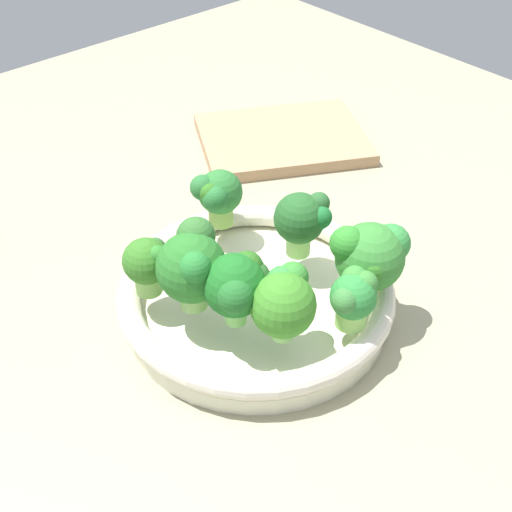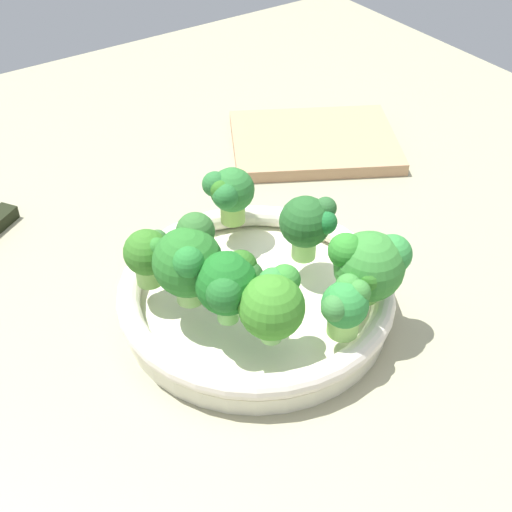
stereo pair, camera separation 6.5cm
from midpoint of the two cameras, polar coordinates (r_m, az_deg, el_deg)
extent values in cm
cube|color=#9A9677|center=(71.54, 0.88, -4.66)|extent=(130.00, 130.00, 2.50)
cylinder|color=#ECE6C7|center=(69.23, 2.70, -4.06)|extent=(25.33, 25.33, 1.82)
torus|color=silver|center=(67.87, 2.75, -2.81)|extent=(26.39, 26.39, 2.22)
cylinder|color=#82CF68|center=(62.51, 0.73, -4.37)|extent=(1.93, 1.93, 2.32)
sphere|color=#1B6520|center=(60.51, 0.75, -2.32)|extent=(5.58, 5.58, 5.58)
sphere|color=#2B661D|center=(60.68, 1.86, -0.94)|extent=(2.84, 2.84, 2.84)
sphere|color=#206526|center=(58.79, 0.66, -3.14)|extent=(3.23, 3.23, 3.23)
sphere|color=#2D5D27|center=(60.79, 2.36, -1.77)|extent=(2.86, 2.86, 2.86)
cylinder|color=#92D772|center=(61.12, 4.29, -6.09)|extent=(1.86, 1.86, 1.80)
sphere|color=#3B8226|center=(59.23, 4.42, -4.22)|extent=(5.63, 5.63, 5.63)
sphere|color=#35822E|center=(59.95, 5.44, -2.04)|extent=(2.70, 2.70, 2.70)
sphere|color=#358838|center=(59.61, 4.51, -2.31)|extent=(2.69, 2.69, 2.69)
cylinder|color=#8DC066|center=(64.42, -2.43, -2.83)|extent=(2.51, 2.51, 2.33)
sphere|color=#286F26|center=(62.33, -2.50, -0.63)|extent=(6.28, 6.28, 6.28)
sphere|color=#326A2D|center=(63.01, -1.92, 1.86)|extent=(3.50, 3.50, 3.50)
sphere|color=#25772E|center=(60.00, -2.33, -0.62)|extent=(2.87, 2.87, 2.87)
cylinder|color=#86BF59|center=(66.63, -5.77, -1.46)|extent=(2.48, 2.48, 2.12)
sphere|color=#347123|center=(65.07, -5.90, 0.18)|extent=(4.30, 4.30, 4.30)
sphere|color=#356630|center=(65.85, -5.08, 1.20)|extent=(1.90, 1.90, 1.90)
sphere|color=#2A692F|center=(64.85, -4.88, 0.66)|extent=(1.97, 1.97, 1.97)
sphere|color=#2F752A|center=(63.72, -5.06, 0.60)|extent=(1.76, 1.76, 1.76)
cylinder|color=#89D058|center=(66.12, 11.58, -2.85)|extent=(2.33, 2.33, 1.63)
sphere|color=#368032|center=(64.27, 11.91, -0.93)|extent=(6.37, 6.37, 6.37)
sphere|color=#31863A|center=(64.66, 13.66, 0.03)|extent=(3.59, 3.59, 3.59)
sphere|color=#2F842A|center=(62.91, 10.15, 0.29)|extent=(3.20, 3.20, 3.20)
sphere|color=#367F28|center=(62.64, 11.96, -1.75)|extent=(2.85, 2.85, 2.85)
cylinder|color=#9CDA67|center=(62.42, 9.94, -5.49)|extent=(2.75, 2.75, 1.85)
sphere|color=#2D8438|center=(60.89, 10.17, -3.98)|extent=(4.07, 4.07, 4.07)
sphere|color=#387A37|center=(59.67, 9.42, -4.26)|extent=(2.32, 2.32, 2.32)
sphere|color=#3A8635|center=(61.10, 10.42, -2.57)|extent=(2.31, 2.31, 2.31)
sphere|color=#3A8034|center=(60.71, 11.20, -2.99)|extent=(2.20, 2.20, 2.20)
cylinder|color=#86B24E|center=(73.91, 0.66, 3.50)|extent=(2.58, 2.58, 2.35)
sphere|color=#2B7030|center=(72.40, 0.67, 5.21)|extent=(4.58, 4.58, 4.58)
sphere|color=#276C30|center=(70.63, 0.19, 4.69)|extent=(2.61, 2.61, 2.61)
sphere|color=#296B31|center=(71.68, -0.70, 5.66)|extent=(2.61, 2.61, 2.61)
sphere|color=#2E6B1F|center=(70.78, -0.24, 5.19)|extent=(1.97, 1.97, 1.97)
cylinder|color=#97CF6C|center=(69.56, 6.53, 0.71)|extent=(2.40, 2.40, 2.53)
sphere|color=#245925|center=(67.83, 6.70, 2.62)|extent=(4.99, 4.99, 4.99)
sphere|color=#295B2B|center=(67.55, 8.34, 3.72)|extent=(2.12, 2.12, 2.12)
sphere|color=#1B662C|center=(67.07, 8.34, 2.57)|extent=(2.28, 2.28, 2.28)
cube|color=tan|center=(95.44, 6.62, 8.97)|extent=(26.39, 24.41, 1.60)
camera|label=1|loc=(0.03, -87.14, 2.31)|focal=50.15mm
camera|label=2|loc=(0.03, 92.86, -2.31)|focal=50.15mm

